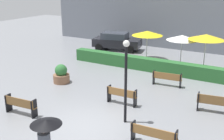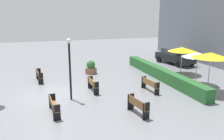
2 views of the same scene
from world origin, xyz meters
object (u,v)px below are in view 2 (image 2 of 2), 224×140
at_px(patio_umbrella_yellow, 182,49).
at_px(parked_car, 175,56).
at_px(bench_near_left, 39,75).
at_px(bench_far_right, 137,105).
at_px(lamp_post, 70,63).
at_px(planter_pot, 91,68).
at_px(patio_umbrella_yellow_far, 211,55).
at_px(bench_near_right, 54,105).
at_px(bench_back_row, 150,84).
at_px(bench_mid_center, 93,84).
at_px(patio_umbrella_white, 198,55).

height_order(patio_umbrella_yellow, parked_car, patio_umbrella_yellow).
xyz_separation_m(bench_near_left, bench_far_right, (7.71, 4.67, 0.01)).
relative_size(bench_near_left, lamp_post, 0.46).
height_order(lamp_post, patio_umbrella_yellow, lamp_post).
height_order(bench_near_left, planter_pot, planter_pot).
bearing_deg(bench_far_right, patio_umbrella_yellow_far, 106.80).
relative_size(bench_near_right, parked_car, 0.40).
height_order(bench_near_right, patio_umbrella_yellow_far, patio_umbrella_yellow_far).
height_order(bench_back_row, bench_mid_center, bench_mid_center).
distance_m(bench_near_left, planter_pot, 4.44).
relative_size(bench_far_right, lamp_post, 0.42).
height_order(bench_near_left, patio_umbrella_white, patio_umbrella_white).
relative_size(bench_near_right, patio_umbrella_yellow_far, 0.68).
relative_size(bench_mid_center, patio_umbrella_yellow_far, 0.60).
xyz_separation_m(bench_far_right, patio_umbrella_white, (-3.44, 6.17, 1.67)).
bearing_deg(planter_pot, patio_umbrella_white, 50.48).
bearing_deg(patio_umbrella_yellow_far, bench_back_row, -110.15).
bearing_deg(bench_near_right, patio_umbrella_white, 101.34).
distance_m(bench_mid_center, planter_pot, 4.77).
xyz_separation_m(bench_mid_center, planter_pot, (-4.67, 0.96, -0.03)).
distance_m(lamp_post, patio_umbrella_yellow_far, 8.86).
bearing_deg(lamp_post, patio_umbrella_yellow, 107.98).
bearing_deg(patio_umbrella_white, bench_near_left, -111.47).
relative_size(lamp_post, patio_umbrella_yellow_far, 1.39).
xyz_separation_m(bench_mid_center, bench_far_right, (4.18, 1.34, -0.00)).
bearing_deg(patio_umbrella_yellow, planter_pot, -108.87).
height_order(bench_far_right, patio_umbrella_yellow_far, patio_umbrella_yellow_far).
bearing_deg(patio_umbrella_yellow_far, patio_umbrella_white, 168.70).
relative_size(planter_pot, patio_umbrella_yellow_far, 0.44).
bearing_deg(bench_back_row, parked_car, 137.27).
bearing_deg(patio_umbrella_yellow, patio_umbrella_white, -14.26).
bearing_deg(patio_umbrella_white, bench_far_right, -60.87).
bearing_deg(patio_umbrella_yellow, lamp_post, -72.02).
bearing_deg(bench_far_right, parked_car, 139.07).
height_order(bench_back_row, planter_pot, planter_pot).
relative_size(bench_near_right, bench_far_right, 1.16).
bearing_deg(patio_umbrella_yellow_far, patio_umbrella_yellow, 166.81).
relative_size(patio_umbrella_yellow, parked_car, 0.53).
xyz_separation_m(bench_back_row, patio_umbrella_yellow_far, (1.31, 3.57, 1.97)).
height_order(bench_back_row, patio_umbrella_yellow_far, patio_umbrella_yellow_far).
distance_m(bench_near_right, parked_car, 15.40).
xyz_separation_m(bench_mid_center, patio_umbrella_white, (0.74, 7.52, 1.67)).
bearing_deg(bench_back_row, bench_near_right, -75.10).
bearing_deg(planter_pot, patio_umbrella_yellow_far, 41.28).
relative_size(bench_near_right, planter_pot, 1.56).
xyz_separation_m(bench_back_row, planter_pot, (-5.78, -2.65, 0.00)).
distance_m(bench_near_right, lamp_post, 2.77).
xyz_separation_m(planter_pot, patio_umbrella_yellow_far, (7.09, 6.22, 1.96)).
height_order(bench_mid_center, planter_pot, planter_pot).
relative_size(patio_umbrella_white, patio_umbrella_yellow_far, 0.90).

